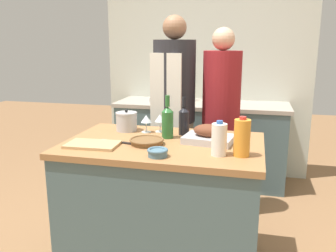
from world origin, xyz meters
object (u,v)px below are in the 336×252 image
Objects in this scene: milk_jug at (219,139)px; juice_jug at (242,138)px; cutting_board at (93,145)px; wine_bottle_green at (168,121)px; wicker_basket at (147,141)px; wine_bottle_dark at (184,120)px; condiment_bottle_tall at (178,96)px; knife_chef at (119,142)px; mixing_bowl at (158,152)px; stand_mixer at (159,90)px; condiment_bottle_short at (191,92)px; roasting_pan at (209,136)px; stock_pot at (127,121)px; person_cook_guest at (221,114)px; wine_glass_right at (160,119)px; wine_glass_left at (146,120)px; person_cook_aproned at (174,107)px.

juice_jug is at bearing 8.55° from milk_jug.
wine_bottle_green is (0.41, 0.31, 0.11)m from cutting_board.
wicker_basket is 0.82× the size of wine_bottle_dark.
wicker_basket is at bearing -84.16° from condiment_bottle_tall.
wine_bottle_dark is at bearing 58.66° from wicker_basket.
cutting_board is 0.66m from wine_bottle_dark.
knife_chef is at bearing -90.24° from condiment_bottle_tall.
cutting_board is 1.24× the size of wine_bottle_dark.
wine_bottle_green reaches higher than mixing_bowl.
wine_bottle_dark is at bearing 39.83° from cutting_board.
wine_bottle_dark is (-0.29, 0.42, 0.01)m from milk_jug.
milk_jug is 0.76× the size of wine_bottle_dark.
stand_mixer is at bearing 96.52° from knife_chef.
juice_jug reaches higher than wicker_basket.
wine_bottle_dark is 1.48m from condiment_bottle_tall.
cutting_board is (-0.32, -0.12, -0.01)m from wicker_basket.
cutting_board is at bearing -97.66° from condiment_bottle_short.
stand_mixer reaches higher than roasting_pan.
stock_pot is 0.85m from milk_jug.
wicker_basket is at bearing 170.71° from juice_jug.
person_cook_guest is (-0.22, 1.08, -0.08)m from juice_jug.
wicker_basket is at bearing -89.45° from wine_glass_right.
juice_jug reaches higher than condiment_bottle_short.
wicker_basket is at bearing 2.62° from knife_chef.
cutting_board is 0.20× the size of person_cook_guest.
wine_bottle_dark is at bearing 84.98° from mixing_bowl.
wine_glass_left is at bearing 61.96° from cutting_board.
cutting_board is 0.52m from wine_bottle_green.
milk_jug is (0.73, -0.43, 0.03)m from stock_pot.
wicker_basket is 1.65× the size of condiment_bottle_tall.
stock_pot is 0.65m from person_cook_aproned.
mixing_bowl is at bearing -95.02° from wine_bottle_dark.
juice_jug is 0.88× the size of knife_chef.
person_cook_guest reaches higher than milk_jug.
person_cook_guest is at bearing 59.47° from wine_glass_right.
wine_glass_right is (0.09, 0.04, 0.00)m from wine_glass_left.
roasting_pan is 1.57× the size of condiment_bottle_short.
roasting_pan is 0.26m from wine_bottle_dark.
milk_jug reaches higher than cutting_board.
milk_jug is at bearing -30.72° from stock_pot.
condiment_bottle_tall is at bearing 109.36° from milk_jug.
wicker_basket is 0.19m from knife_chef.
condiment_bottle_tall is at bearing 86.93° from stock_pot.
wine_glass_right is at bearing -74.90° from person_cook_aproned.
wine_bottle_green is at bearing -109.71° from person_cook_guest.
knife_chef is at bearing -165.27° from roasting_pan.
person_cook_guest reaches higher than condiment_bottle_tall.
wine_glass_left is 0.83m from person_cook_guest.
wine_glass_right is at bearing 152.62° from roasting_pan.
juice_jug reaches higher than milk_jug.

